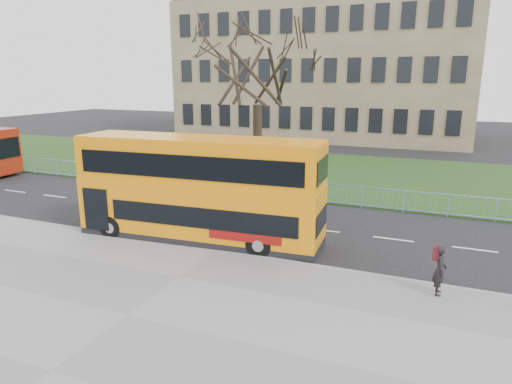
% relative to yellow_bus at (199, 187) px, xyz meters
% --- Properties ---
extents(ground, '(120.00, 120.00, 0.00)m').
position_rel_yellow_bus_xyz_m(ground, '(1.20, 0.51, -2.19)').
color(ground, black).
rests_on(ground, ground).
extents(pavement, '(80.00, 10.50, 0.12)m').
position_rel_yellow_bus_xyz_m(pavement, '(1.20, -6.24, -2.13)').
color(pavement, slate).
rests_on(pavement, ground).
extents(kerb, '(80.00, 0.20, 0.14)m').
position_rel_yellow_bus_xyz_m(kerb, '(1.20, -1.04, -2.12)').
color(kerb, gray).
rests_on(kerb, ground).
extents(grass_verge, '(80.00, 15.40, 0.08)m').
position_rel_yellow_bus_xyz_m(grass_verge, '(1.20, 14.81, -2.15)').
color(grass_verge, '#1B3B15').
rests_on(grass_verge, ground).
extents(guard_railing, '(40.00, 0.12, 1.10)m').
position_rel_yellow_bus_xyz_m(guard_railing, '(1.20, 7.11, -1.64)').
color(guard_railing, '#7BB1DC').
rests_on(guard_railing, ground).
extents(bare_tree, '(7.82, 7.82, 11.17)m').
position_rel_yellow_bus_xyz_m(bare_tree, '(-1.80, 10.51, 3.48)').
color(bare_tree, black).
rests_on(bare_tree, grass_verge).
extents(civic_building, '(30.00, 15.00, 14.00)m').
position_rel_yellow_bus_xyz_m(civic_building, '(-3.80, 35.51, 4.81)').
color(civic_building, '#7B664E').
rests_on(civic_building, ground).
extents(yellow_bus, '(9.86, 2.93, 4.08)m').
position_rel_yellow_bus_xyz_m(yellow_bus, '(0.00, 0.00, 0.00)').
color(yellow_bus, orange).
rests_on(yellow_bus, ground).
extents(pedestrian, '(0.41, 0.58, 1.52)m').
position_rel_yellow_bus_xyz_m(pedestrian, '(8.96, -1.70, -1.31)').
color(pedestrian, black).
rests_on(pedestrian, pavement).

